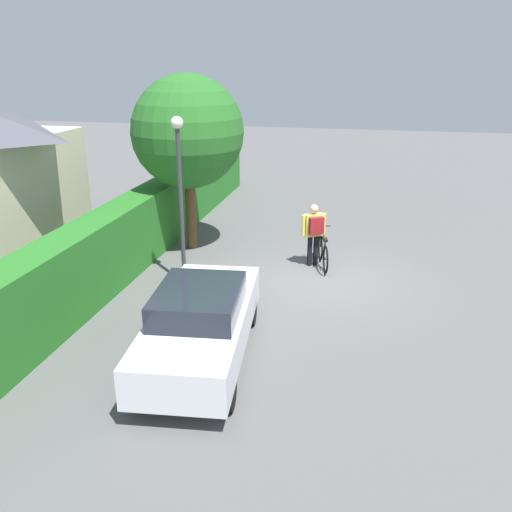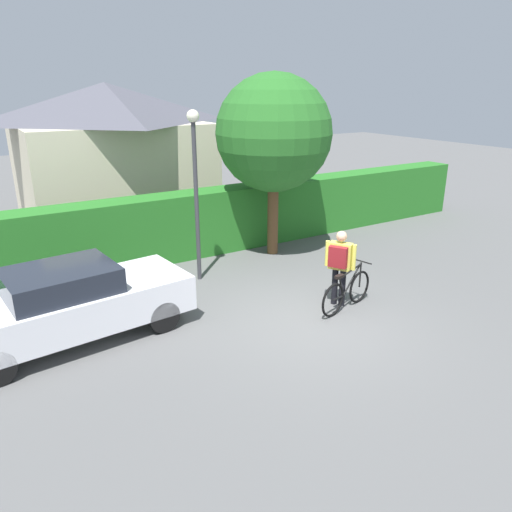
{
  "view_description": "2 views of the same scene",
  "coord_description": "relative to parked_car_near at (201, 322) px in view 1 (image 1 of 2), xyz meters",
  "views": [
    {
      "loc": [
        -12.51,
        -1.15,
        5.23
      ],
      "look_at": [
        -1.68,
        1.26,
        1.14
      ],
      "focal_mm": 38.24,
      "sensor_mm": 36.0,
      "label": 1
    },
    {
      "loc": [
        -5.49,
        -6.82,
        4.48
      ],
      "look_at": [
        -0.74,
        0.88,
        1.26
      ],
      "focal_mm": 33.79,
      "sensor_mm": 36.0,
      "label": 2
    }
  ],
  "objects": [
    {
      "name": "parked_car_near",
      "position": [
        0.0,
        0.0,
        0.0
      ],
      "size": [
        4.44,
        2.08,
        1.44
      ],
      "color": "silver",
      "rests_on": "ground"
    },
    {
      "name": "bicycle",
      "position": [
        5.19,
        -1.66,
        -0.35
      ],
      "size": [
        1.65,
        0.59,
        0.97
      ],
      "color": "black",
      "rests_on": "ground"
    },
    {
      "name": "tree_kerbside",
      "position": [
        5.87,
        2.18,
        2.54
      ],
      "size": [
        3.06,
        3.06,
        4.83
      ],
      "color": "brown",
      "rests_on": "ground"
    },
    {
      "name": "person_rider",
      "position": [
        5.17,
        -1.41,
        0.26
      ],
      "size": [
        0.51,
        0.59,
        1.65
      ],
      "color": "black",
      "rests_on": "ground"
    },
    {
      "name": "ground_plane",
      "position": [
        4.2,
        -1.71,
        -0.75
      ],
      "size": [
        60.0,
        60.0,
        0.0
      ],
      "primitive_type": "plane",
      "color": "#575757"
    },
    {
      "name": "hedge_row",
      "position": [
        4.2,
        3.25,
        0.13
      ],
      "size": [
        19.5,
        0.9,
        1.76
      ],
      "primitive_type": "cube",
      "color": "#266E23",
      "rests_on": "ground"
    },
    {
      "name": "street_lamp",
      "position": [
        3.28,
        1.5,
        1.85
      ],
      "size": [
        0.28,
        0.28,
        3.98
      ],
      "color": "#38383D",
      "rests_on": "ground"
    }
  ]
}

